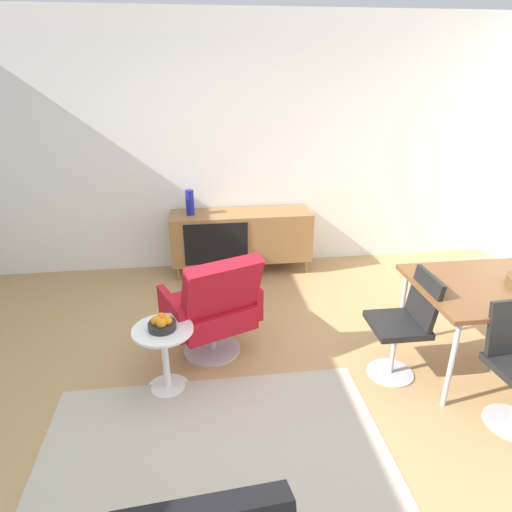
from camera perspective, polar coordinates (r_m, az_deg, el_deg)
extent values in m
plane|color=tan|center=(3.37, 4.29, -18.47)|extent=(8.32, 8.32, 0.00)
cube|color=white|center=(5.15, -1.18, 13.93)|extent=(6.80, 0.12, 2.80)
cube|color=olive|center=(5.10, -1.92, 2.64)|extent=(1.60, 0.44, 0.56)
cube|color=black|center=(4.87, -5.16, 1.54)|extent=(0.70, 0.01, 0.48)
cylinder|color=olive|center=(5.07, -10.02, -2.27)|extent=(0.03, 0.03, 0.16)
cylinder|color=olive|center=(5.20, 6.46, -1.36)|extent=(0.03, 0.03, 0.16)
cylinder|color=olive|center=(5.38, -9.91, -0.72)|extent=(0.03, 0.03, 0.16)
cylinder|color=olive|center=(5.51, 5.64, 0.10)|extent=(0.03, 0.03, 0.16)
cylinder|color=navy|center=(4.95, -8.55, 6.86)|extent=(0.09, 0.09, 0.28)
cylinder|color=#B7B7BC|center=(3.40, 23.92, -12.73)|extent=(0.04, 0.04, 0.70)
cylinder|color=#B7B7BC|center=(3.97, 18.37, -6.41)|extent=(0.04, 0.04, 0.70)
cube|color=black|center=(3.53, 17.80, -8.45)|extent=(0.40, 0.40, 0.05)
cube|color=black|center=(3.50, 20.92, -5.12)|extent=(0.09, 0.38, 0.38)
cylinder|color=#B7B7BC|center=(3.65, 17.34, -11.63)|extent=(0.04, 0.04, 0.42)
cylinder|color=#B7B7BC|center=(3.77, 16.96, -14.21)|extent=(0.36, 0.36, 0.01)
cylinder|color=#B7B7BC|center=(3.66, 30.10, -18.14)|extent=(0.36, 0.36, 0.01)
cube|color=red|center=(3.69, -5.91, -7.15)|extent=(0.77, 0.74, 0.20)
cube|color=red|center=(3.34, -4.45, -4.41)|extent=(0.66, 0.47, 0.51)
cube|color=red|center=(3.77, -1.37, -4.88)|extent=(0.24, 0.49, 0.28)
cube|color=red|center=(3.55, -10.87, -7.29)|extent=(0.24, 0.49, 0.28)
cylinder|color=#B7B7BC|center=(3.81, -5.76, -10.26)|extent=(0.06, 0.06, 0.28)
cylinder|color=#B7B7BC|center=(3.89, -5.68, -11.88)|extent=(0.48, 0.48, 0.02)
cylinder|color=white|center=(3.26, -11.98, -9.34)|extent=(0.44, 0.44, 0.02)
cylinder|color=white|center=(3.41, -11.61, -13.03)|extent=(0.05, 0.05, 0.50)
cone|color=white|center=(3.55, -11.29, -16.16)|extent=(0.32, 0.32, 0.02)
cylinder|color=#262628|center=(3.24, -12.04, -8.82)|extent=(0.20, 0.20, 0.05)
sphere|color=orange|center=(3.21, -11.42, -8.19)|extent=(0.07, 0.07, 0.07)
sphere|color=orange|center=(3.25, -12.12, -7.77)|extent=(0.07, 0.07, 0.07)
sphere|color=orange|center=(3.22, -12.82, -8.17)|extent=(0.07, 0.07, 0.07)
sphere|color=orange|center=(3.18, -12.16, -8.50)|extent=(0.07, 0.07, 0.07)
cube|color=#B7AD99|center=(2.96, -5.25, -25.94)|extent=(2.20, 1.70, 0.01)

